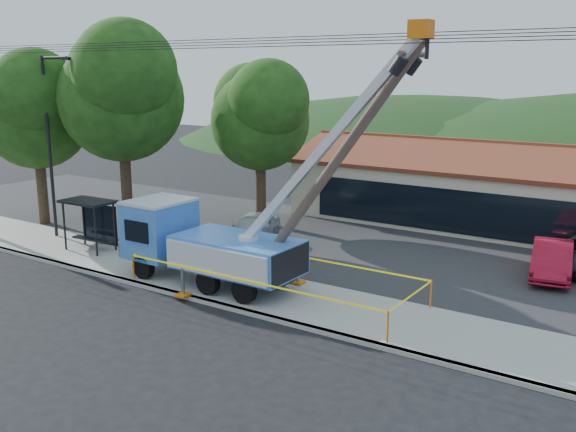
# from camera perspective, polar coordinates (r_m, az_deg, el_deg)

# --- Properties ---
(ground) EXTENTS (120.00, 120.00, 0.00)m
(ground) POSITION_cam_1_polar(r_m,az_deg,el_deg) (21.43, -7.76, -10.19)
(ground) COLOR black
(ground) RESTS_ON ground
(curb) EXTENTS (60.00, 0.25, 0.15)m
(curb) POSITION_cam_1_polar(r_m,az_deg,el_deg) (22.90, -4.26, -8.36)
(curb) COLOR #A7A69C
(curb) RESTS_ON ground
(sidewalk) EXTENTS (60.00, 4.00, 0.15)m
(sidewalk) POSITION_cam_1_polar(r_m,az_deg,el_deg) (24.32, -1.50, -7.02)
(sidewalk) COLOR #A7A69C
(sidewalk) RESTS_ON ground
(parking_lot) EXTENTS (60.00, 12.00, 0.10)m
(parking_lot) POSITION_cam_1_polar(r_m,az_deg,el_deg) (30.91, 7.06, -2.81)
(parking_lot) COLOR #28282B
(parking_lot) RESTS_ON ground
(strip_mall) EXTENTS (22.50, 8.53, 4.67)m
(strip_mall) POSITION_cam_1_polar(r_m,az_deg,el_deg) (36.45, 18.48, 1.98)
(strip_mall) COLOR beige
(strip_mall) RESTS_ON ground
(streetlight) EXTENTS (2.13, 0.22, 9.00)m
(streetlight) POSITION_cam_1_polar(r_m,az_deg,el_deg) (33.53, -20.32, 6.87)
(streetlight) COLOR black
(streetlight) RESTS_ON ground
(tree_west_near) EXTENTS (7.56, 6.72, 10.80)m
(tree_west_near) POSITION_cam_1_polar(r_m,az_deg,el_deg) (33.91, -14.64, 11.07)
(tree_west_near) COLOR #332316
(tree_west_near) RESTS_ON ground
(tree_west_far) EXTENTS (6.84, 6.08, 9.48)m
(tree_west_far) POSITION_cam_1_polar(r_m,az_deg,el_deg) (36.92, -21.58, 9.18)
(tree_west_far) COLOR #332316
(tree_west_far) RESTS_ON ground
(tree_lot) EXTENTS (6.30, 5.60, 8.94)m
(tree_lot) POSITION_cam_1_polar(r_m,az_deg,el_deg) (34.33, -2.51, 9.29)
(tree_lot) COLOR #332316
(tree_lot) RESTS_ON ground
(hill_west) EXTENTS (78.40, 56.00, 28.00)m
(hill_west) POSITION_cam_1_polar(r_m,az_deg,el_deg) (75.64, 11.59, 6.28)
(hill_west) COLOR #1C3814
(hill_west) RESTS_ON ground
(utility_truck) EXTENTS (12.61, 4.08, 9.60)m
(utility_truck) POSITION_cam_1_polar(r_m,az_deg,el_deg) (25.27, -7.24, -2.22)
(utility_truck) COLOR black
(utility_truck) RESTS_ON ground
(leaning_pole) EXTENTS (7.23, 1.96, 9.56)m
(leaning_pole) POSITION_cam_1_polar(r_m,az_deg,el_deg) (21.86, 4.28, 4.77)
(leaning_pole) COLOR brown
(leaning_pole) RESTS_ON ground
(bus_shelter) EXTENTS (2.50, 1.60, 2.36)m
(bus_shelter) POSITION_cam_1_polar(r_m,az_deg,el_deg) (31.04, -17.09, 0.25)
(bus_shelter) COLOR black
(bus_shelter) RESTS_ON ground
(caution_tape) EXTENTS (11.15, 3.61, 1.04)m
(caution_tape) POSITION_cam_1_polar(r_m,az_deg,el_deg) (24.09, -1.39, -5.09)
(caution_tape) COLOR orange
(caution_tape) RESTS_ON ground
(car_silver) EXTENTS (2.94, 4.67, 1.48)m
(car_silver) POSITION_cam_1_polar(r_m,az_deg,el_deg) (31.34, -3.10, -2.60)
(car_silver) COLOR #ACB0B3
(car_silver) RESTS_ON ground
(car_red) EXTENTS (2.25, 4.54, 1.43)m
(car_red) POSITION_cam_1_polar(r_m,az_deg,el_deg) (28.50, 22.28, -5.16)
(car_red) COLOR #A7102A
(car_red) RESTS_ON ground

